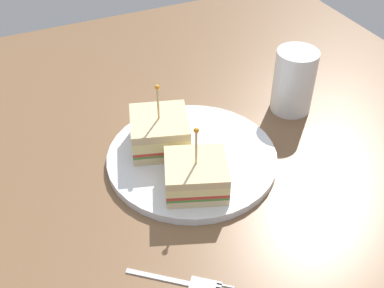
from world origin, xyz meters
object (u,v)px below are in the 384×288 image
drink_glass (293,84)px  fork (191,284)px  sandwich_half_back (196,175)px  sandwich_half_front (160,132)px  plate (192,158)px

drink_glass → fork: (-24.39, 29.36, -4.69)cm
sandwich_half_back → sandwich_half_front: bearing=6.5°
plate → sandwich_half_front: bearing=41.8°
sandwich_half_front → sandwich_half_back: 10.21cm
plate → drink_glass: size_ratio=2.33×
sandwich_half_back → drink_glass: 25.64cm
sandwich_half_front → drink_glass: (1.42, -23.99, 1.12)cm
drink_glass → fork: drink_glass is taller
sandwich_half_back → fork: size_ratio=0.97×
plate → fork: 21.05cm
sandwich_half_front → fork: size_ratio=1.01×
sandwich_half_back → fork: (-12.83, 6.52, -3.23)cm
plate → drink_glass: (5.28, -20.55, 4.27)cm
sandwich_half_front → sandwich_half_back: size_ratio=1.04×
sandwich_half_back → drink_glass: size_ratio=0.96×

